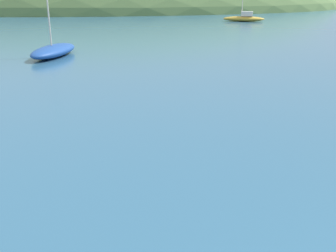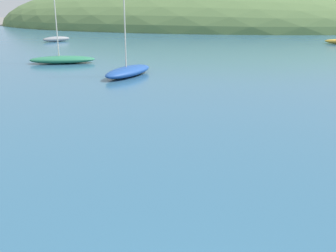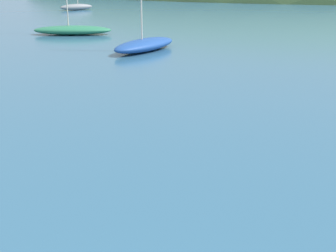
{
  "view_description": "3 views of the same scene",
  "coord_description": "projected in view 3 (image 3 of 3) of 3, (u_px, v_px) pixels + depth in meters",
  "views": [
    {
      "loc": [
        -3.33,
        -0.66,
        3.15
      ],
      "look_at": [
        -2.13,
        5.77,
        0.88
      ],
      "focal_mm": 42.0,
      "sensor_mm": 36.0,
      "label": 1
    },
    {
      "loc": [
        0.15,
        -2.45,
        4.17
      ],
      "look_at": [
        -1.15,
        6.5,
        1.29
      ],
      "focal_mm": 42.0,
      "sensor_mm": 36.0,
      "label": 2
    },
    {
      "loc": [
        1.39,
        -1.31,
        3.8
      ],
      "look_at": [
        -0.8,
        6.78,
        0.93
      ],
      "focal_mm": 50.0,
      "sensor_mm": 36.0,
      "label": 3
    }
  ],
  "objects": [
    {
      "name": "boat_twin_mast",
      "position": [
        73.0,
        30.0,
        26.49
      ],
      "size": [
        4.61,
        2.59,
        5.32
      ],
      "color": "#287551",
      "rests_on": "water"
    },
    {
      "name": "water",
      "position": [
        276.0,
        24.0,
        31.97
      ],
      "size": [
        80.0,
        60.0,
        0.1
      ],
      "primitive_type": "cube",
      "color": "#2D5B7A",
      "rests_on": "ground"
    },
    {
      "name": "boat_far_right",
      "position": [
        76.0,
        7.0,
        41.18
      ],
      "size": [
        2.56,
        2.58,
        2.87
      ],
      "color": "gray",
      "rests_on": "water"
    },
    {
      "name": "boat_far_left",
      "position": [
        145.0,
        45.0,
        21.39
      ],
      "size": [
        2.61,
        4.24,
        4.97
      ],
      "color": "#1E4793",
      "rests_on": "water"
    }
  ]
}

